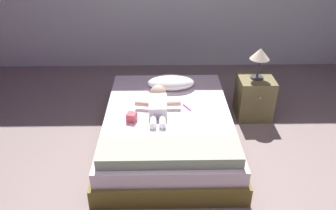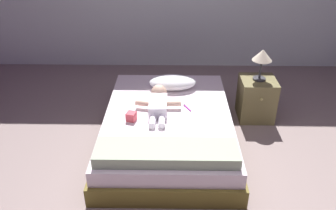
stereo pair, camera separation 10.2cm
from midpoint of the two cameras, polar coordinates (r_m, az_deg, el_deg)
bed at (r=3.53m, az=0.83°, el=-3.76°), size 1.30×1.88×0.33m
pillow at (r=3.90m, az=1.51°, el=3.78°), size 0.53×0.30×0.15m
baby at (r=3.50m, az=-0.78°, el=0.43°), size 0.47×0.65×0.17m
toothbrush at (r=3.54m, az=3.95°, el=-0.38°), size 0.08×0.13×0.02m
nightstand at (r=4.03m, az=15.10°, el=1.04°), size 0.38×0.41×0.48m
lamp at (r=3.82m, az=16.09°, el=7.66°), size 0.21×0.21×0.35m
blanket at (r=2.84m, az=0.82°, el=-7.93°), size 1.17×0.32×0.10m
toy_block at (r=3.33m, az=-5.22°, el=-1.91°), size 0.11×0.11×0.09m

